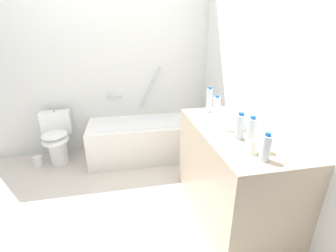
{
  "coord_description": "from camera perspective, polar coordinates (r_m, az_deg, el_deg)",
  "views": [
    {
      "loc": [
        0.26,
        -1.92,
        1.6
      ],
      "look_at": [
        0.71,
        0.27,
        0.71
      ],
      "focal_mm": 24.54,
      "sensor_mm": 36.0,
      "label": 1
    }
  ],
  "objects": [
    {
      "name": "ground_plane",
      "position": [
        2.52,
        -15.57,
        -18.82
      ],
      "size": [
        3.97,
        3.97,
        0.0
      ],
      "primitive_type": "plane",
      "color": "beige"
    },
    {
      "name": "wall_back_tiled",
      "position": [
        3.33,
        -16.49,
        15.03
      ],
      "size": [
        3.37,
        0.1,
        2.53
      ],
      "primitive_type": "cube",
      "color": "silver",
      "rests_on": "ground_plane"
    },
    {
      "name": "wall_right_mirror",
      "position": [
        2.33,
        22.3,
        11.84
      ],
      "size": [
        0.1,
        3.06,
        2.53
      ],
      "primitive_type": "cube",
      "color": "silver",
      "rests_on": "ground_plane"
    },
    {
      "name": "bathtub",
      "position": [
        3.22,
        -4.41,
        -2.84
      ],
      "size": [
        1.65,
        0.68,
        1.19
      ],
      "color": "white",
      "rests_on": "ground_plane"
    },
    {
      "name": "toilet",
      "position": [
        3.34,
        -25.92,
        -2.58
      ],
      "size": [
        0.39,
        0.54,
        0.68
      ],
      "rotation": [
        0.0,
        0.0,
        -1.49
      ],
      "color": "white",
      "rests_on": "ground_plane"
    },
    {
      "name": "vanity_counter",
      "position": [
        2.18,
        15.47,
        -11.49
      ],
      "size": [
        0.63,
        1.27,
        0.87
      ],
      "primitive_type": "cube",
      "color": "tan",
      "rests_on": "ground_plane"
    },
    {
      "name": "sink_basin",
      "position": [
        2.06,
        15.24,
        1.11
      ],
      "size": [
        0.34,
        0.34,
        0.06
      ],
      "primitive_type": "cylinder",
      "color": "white",
      "rests_on": "vanity_counter"
    },
    {
      "name": "sink_faucet",
      "position": [
        2.15,
        19.9,
        1.5
      ],
      "size": [
        0.13,
        0.15,
        0.07
      ],
      "color": "silver",
      "rests_on": "vanity_counter"
    },
    {
      "name": "water_bottle_0",
      "position": [
        2.25,
        11.98,
        4.82
      ],
      "size": [
        0.07,
        0.07,
        0.2
      ],
      "color": "silver",
      "rests_on": "vanity_counter"
    },
    {
      "name": "water_bottle_1",
      "position": [
        1.73,
        19.98,
        -1.11
      ],
      "size": [
        0.06,
        0.06,
        0.21
      ],
      "color": "silver",
      "rests_on": "vanity_counter"
    },
    {
      "name": "water_bottle_2",
      "position": [
        1.78,
        17.4,
        -0.12
      ],
      "size": [
        0.07,
        0.07,
        0.21
      ],
      "color": "silver",
      "rests_on": "vanity_counter"
    },
    {
      "name": "water_bottle_3",
      "position": [
        2.34,
        10.23,
        6.29
      ],
      "size": [
        0.06,
        0.06,
        0.26
      ],
      "color": "silver",
      "rests_on": "vanity_counter"
    },
    {
      "name": "water_bottle_4",
      "position": [
        1.53,
        23.12,
        -4.97
      ],
      "size": [
        0.06,
        0.06,
        0.19
      ],
      "color": "silver",
      "rests_on": "vanity_counter"
    },
    {
      "name": "drinking_glass_0",
      "position": [
        1.65,
        22.88,
        -4.45
      ],
      "size": [
        0.07,
        0.07,
        0.09
      ],
      "primitive_type": "cylinder",
      "color": "white",
      "rests_on": "vanity_counter"
    },
    {
      "name": "drinking_glass_1",
      "position": [
        1.6,
        20.55,
        -4.94
      ],
      "size": [
        0.06,
        0.06,
        0.09
      ],
      "primitive_type": "cylinder",
      "color": "white",
      "rests_on": "vanity_counter"
    },
    {
      "name": "toilet_paper_roll",
      "position": [
        3.49,
        -29.56,
        -7.56
      ],
      "size": [
        0.11,
        0.11,
        0.13
      ],
      "primitive_type": "cylinder",
      "color": "white",
      "rests_on": "ground_plane"
    }
  ]
}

